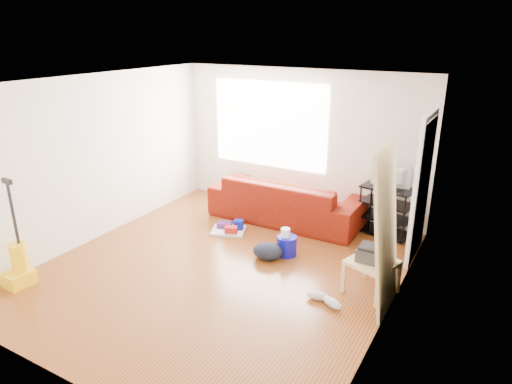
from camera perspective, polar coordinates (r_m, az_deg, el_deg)
The scene contains 13 objects.
room at distance 5.96m, azimuth -3.25°, elevation 1.62°, with size 4.51×5.01×2.51m.
sofa at distance 7.89m, azimuth 3.74°, elevation -3.47°, with size 2.57×1.01×0.75m, color #480D05.
tv_stand at distance 7.49m, azimuth 15.97°, elevation -2.21°, with size 0.85×0.58×0.79m.
tv at distance 7.30m, azimuth 16.37°, elevation 1.87°, with size 0.61×0.08×0.35m, color black.
side_table at distance 5.83m, azimuth 14.30°, elevation -8.93°, with size 0.66×0.66×0.43m.
printer at distance 5.76m, azimuth 14.44°, elevation -7.50°, with size 0.37×0.29×0.19m.
bucket at distance 6.72m, azimuth 3.84°, elevation -7.81°, with size 0.29×0.29×0.29m, color #0C0E9B.
toilet_paper at distance 6.64m, azimuth 3.68°, elevation -6.20°, with size 0.13×0.13×0.12m, color white.
cleaning_tray at distance 7.41m, azimuth -3.31°, elevation -4.57°, with size 0.65×0.59×0.19m.
backpack at distance 6.60m, azimuth 1.50°, elevation -8.33°, with size 0.43×0.35×0.24m, color black.
sneakers at distance 5.65m, azimuth 8.61°, elevation -13.11°, with size 0.50×0.25×0.11m.
vacuum at distance 6.60m, azimuth -27.54°, elevation -8.20°, with size 0.31×0.35×1.41m.
door_panel at distance 5.77m, azimuth 15.03°, elevation -13.56°, with size 0.04×0.77×1.93m, color tan.
Camera 1 is at (3.16, -4.60, 3.09)m, focal length 32.00 mm.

